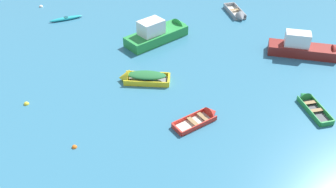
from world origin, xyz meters
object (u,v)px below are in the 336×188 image
(motor_launch_green_cluster_inner, at_px, (161,32))
(rowboat_yellow_far_right, at_px, (138,77))
(kayak_turquoise_foreground_center, at_px, (66,18))
(mooring_buoy_trailing, at_px, (75,147))
(rowboat_grey_far_left, at_px, (238,15))
(rowboat_green_near_camera, at_px, (308,102))
(motor_launch_maroon_cluster_outer, at_px, (307,48))
(mooring_buoy_central, at_px, (26,104))
(mooring_buoy_midfield, at_px, (41,7))
(rowboat_red_outer_left, at_px, (205,117))

(motor_launch_green_cluster_inner, xyz_separation_m, rowboat_yellow_far_right, (-2.67, -6.58, -0.35))
(kayak_turquoise_foreground_center, distance_m, mooring_buoy_trailing, 18.81)
(rowboat_grey_far_left, xyz_separation_m, rowboat_yellow_far_right, (-11.22, -10.02, 0.14))
(motor_launch_green_cluster_inner, height_order, rowboat_green_near_camera, motor_launch_green_cluster_inner)
(motor_launch_green_cluster_inner, height_order, motor_launch_maroon_cluster_outer, motor_launch_green_cluster_inner)
(motor_launch_maroon_cluster_outer, distance_m, rowboat_green_near_camera, 7.16)
(motor_launch_green_cluster_inner, relative_size, rowboat_grey_far_left, 1.66)
(rowboat_grey_far_left, relative_size, rowboat_yellow_far_right, 0.97)
(rowboat_grey_far_left, xyz_separation_m, motor_launch_maroon_cluster_outer, (3.37, -8.36, 0.46))
(rowboat_yellow_far_right, bearing_deg, mooring_buoy_central, -168.75)
(motor_launch_green_cluster_inner, relative_size, mooring_buoy_trailing, 20.37)
(rowboat_grey_far_left, bearing_deg, mooring_buoy_trailing, -133.64)
(rowboat_green_near_camera, height_order, mooring_buoy_midfield, rowboat_green_near_camera)
(rowboat_red_outer_left, height_order, rowboat_yellow_far_right, rowboat_yellow_far_right)
(motor_launch_green_cluster_inner, bearing_deg, rowboat_yellow_far_right, -112.11)
(rowboat_red_outer_left, height_order, kayak_turquoise_foreground_center, rowboat_red_outer_left)
(rowboat_red_outer_left, height_order, mooring_buoy_central, rowboat_red_outer_left)
(motor_launch_maroon_cluster_outer, distance_m, mooring_buoy_central, 23.02)
(rowboat_yellow_far_right, bearing_deg, rowboat_red_outer_left, -52.23)
(kayak_turquoise_foreground_center, bearing_deg, mooring_buoy_central, -98.07)
(motor_launch_maroon_cluster_outer, xyz_separation_m, mooring_buoy_trailing, (-19.21, -8.25, -0.66))
(rowboat_red_outer_left, distance_m, mooring_buoy_trailing, 8.73)
(rowboat_grey_far_left, distance_m, motor_launch_maroon_cluster_outer, 9.03)
(rowboat_grey_far_left, xyz_separation_m, rowboat_green_near_camera, (0.38, -14.85, -0.04))
(kayak_turquoise_foreground_center, xyz_separation_m, mooring_buoy_midfield, (-2.91, 3.80, -0.15))
(rowboat_green_near_camera, height_order, mooring_buoy_trailing, rowboat_green_near_camera)
(rowboat_yellow_far_right, bearing_deg, rowboat_green_near_camera, -22.56)
(mooring_buoy_midfield, bearing_deg, rowboat_yellow_far_right, -60.23)
(rowboat_red_outer_left, relative_size, mooring_buoy_central, 9.31)
(motor_launch_green_cluster_inner, distance_m, rowboat_green_near_camera, 14.49)
(rowboat_red_outer_left, relative_size, kayak_turquoise_foreground_center, 1.04)
(mooring_buoy_trailing, distance_m, mooring_buoy_midfield, 22.99)
(motor_launch_green_cluster_inner, bearing_deg, mooring_buoy_central, -142.89)
(mooring_buoy_central, height_order, mooring_buoy_midfield, mooring_buoy_midfield)
(rowboat_yellow_far_right, height_order, mooring_buoy_trailing, rowboat_yellow_far_right)
(motor_launch_green_cluster_inner, bearing_deg, rowboat_red_outer_left, -83.54)
(rowboat_red_outer_left, bearing_deg, mooring_buoy_trailing, -170.68)
(rowboat_red_outer_left, xyz_separation_m, rowboat_yellow_far_right, (-4.00, 5.17, 0.19))
(motor_launch_maroon_cluster_outer, distance_m, rowboat_yellow_far_right, 14.70)
(kayak_turquoise_foreground_center, distance_m, rowboat_green_near_camera, 24.62)
(mooring_buoy_midfield, bearing_deg, rowboat_grey_far_left, -16.27)
(kayak_turquoise_foreground_center, height_order, mooring_buoy_central, kayak_turquoise_foreground_center)
(rowboat_green_near_camera, bearing_deg, mooring_buoy_central, 170.83)
(rowboat_grey_far_left, distance_m, mooring_buoy_central, 22.63)
(rowboat_grey_far_left, height_order, rowboat_green_near_camera, rowboat_grey_far_left)
(mooring_buoy_central, xyz_separation_m, mooring_buoy_midfield, (-0.96, 17.59, 0.00))
(motor_launch_maroon_cluster_outer, height_order, mooring_buoy_central, motor_launch_maroon_cluster_outer)
(rowboat_grey_far_left, relative_size, mooring_buoy_midfield, 9.61)
(mooring_buoy_central, bearing_deg, rowboat_red_outer_left, -16.21)
(mooring_buoy_trailing, bearing_deg, rowboat_green_near_camera, 6.19)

